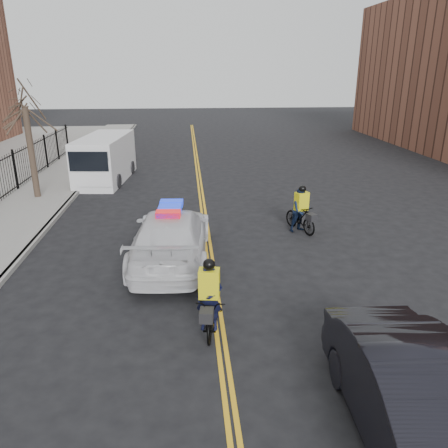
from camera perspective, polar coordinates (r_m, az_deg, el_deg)
ground at (r=11.72m, az=-1.15°, el=-9.70°), size 120.00×120.00×0.00m
center_line_left at (r=19.09m, az=-3.00°, el=2.11°), size 0.10×60.00×0.01m
center_line_right at (r=19.09m, az=-2.52°, el=2.12°), size 0.10×60.00×0.01m
sidewalk at (r=20.25m, az=-24.49°, el=1.56°), size 3.00×60.00×0.15m
curb at (r=19.80m, az=-20.40°, el=1.72°), size 0.20×60.00×0.15m
street_tree at (r=21.48m, az=-24.36°, el=12.03°), size 3.20×3.20×4.80m
police_cruiser at (r=13.70m, az=-6.92°, el=-1.53°), size 2.66×5.80×1.80m
dark_sedan at (r=7.90m, az=24.17°, el=-20.93°), size 1.89×5.01×1.63m
cargo_van at (r=24.39m, az=-15.34°, el=8.11°), size 2.61×5.86×2.38m
cyclist_near at (r=10.18m, az=-1.92°, el=-10.58°), size 0.90×1.89×1.78m
cyclist_far at (r=16.36m, az=10.02°, el=1.36°), size 1.13×1.80×1.77m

